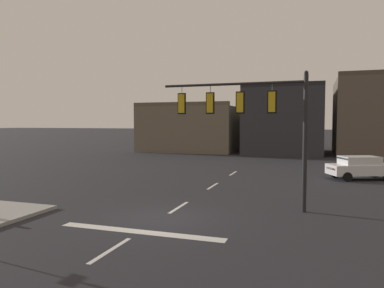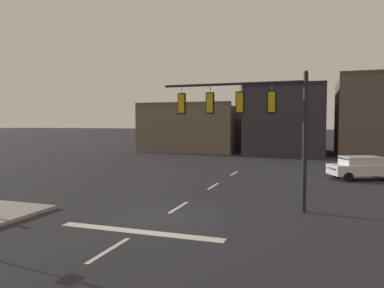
# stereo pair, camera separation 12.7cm
# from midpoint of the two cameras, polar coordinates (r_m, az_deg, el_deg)

# --- Properties ---
(ground_plane) EXTENTS (400.00, 400.00, 0.00)m
(ground_plane) POSITION_cam_midpoint_polar(r_m,az_deg,el_deg) (15.47, -4.59, -11.43)
(ground_plane) COLOR #232328
(stop_bar_paint) EXTENTS (6.40, 0.50, 0.01)m
(stop_bar_paint) POSITION_cam_midpoint_polar(r_m,az_deg,el_deg) (13.73, -8.01, -13.37)
(stop_bar_paint) COLOR silver
(stop_bar_paint) RESTS_ON ground
(lane_centreline) EXTENTS (0.16, 26.40, 0.01)m
(lane_centreline) POSITION_cam_midpoint_polar(r_m,az_deg,el_deg) (17.26, -1.90, -9.83)
(lane_centreline) COLOR silver
(lane_centreline) RESTS_ON ground
(signal_mast_near_side) EXTENTS (6.72, 0.43, 6.19)m
(signal_mast_near_side) POSITION_cam_midpoint_polar(r_m,az_deg,el_deg) (16.95, 9.39, 4.82)
(signal_mast_near_side) COLOR black
(signal_mast_near_side) RESTS_ON ground
(car_lot_nearside) EXTENTS (4.75, 3.38, 1.61)m
(car_lot_nearside) POSITION_cam_midpoint_polar(r_m,az_deg,el_deg) (27.86, 25.09, -3.31)
(car_lot_nearside) COLOR silver
(car_lot_nearside) RESTS_ON ground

